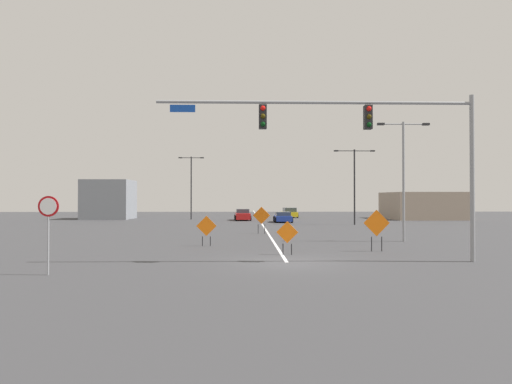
% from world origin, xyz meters
% --- Properties ---
extents(ground, '(138.61, 138.61, 0.00)m').
position_xyz_m(ground, '(0.00, 0.00, 0.00)').
color(ground, '#38383A').
extents(road_centre_stripe, '(0.16, 77.01, 0.01)m').
position_xyz_m(road_centre_stripe, '(0.00, 38.50, 0.00)').
color(road_centre_stripe, white).
rests_on(road_centre_stripe, ground).
extents(traffic_signal_assembly, '(14.03, 0.44, 7.39)m').
position_xyz_m(traffic_signal_assembly, '(3.56, -0.01, 5.67)').
color(traffic_signal_assembly, gray).
rests_on(traffic_signal_assembly, ground).
extents(stop_sign, '(0.76, 0.07, 2.89)m').
position_xyz_m(stop_sign, '(-9.04, -2.89, 2.03)').
color(stop_sign, gray).
rests_on(stop_sign, ground).
extents(street_lamp_mid_left, '(3.29, 0.24, 8.20)m').
position_xyz_m(street_lamp_mid_left, '(-8.86, 38.18, 4.83)').
color(street_lamp_mid_left, black).
rests_on(street_lamp_mid_left, ground).
extents(street_lamp_near_right, '(4.31, 0.24, 7.90)m').
position_xyz_m(street_lamp_near_right, '(9.65, 26.55, 4.76)').
color(street_lamp_near_right, black).
rests_on(street_lamp_near_right, ground).
extents(street_lamp_near_left, '(3.39, 0.24, 7.76)m').
position_xyz_m(street_lamp_near_left, '(8.45, 9.00, 4.61)').
color(street_lamp_near_left, gray).
rests_on(street_lamp_near_left, ground).
extents(construction_sign_left_lane, '(1.34, 0.29, 2.12)m').
position_xyz_m(construction_sign_left_lane, '(-0.54, 15.26, 1.34)').
color(construction_sign_left_lane, orange).
rests_on(construction_sign_left_lane, ground).
extents(construction_sign_right_shoulder, '(1.40, 0.09, 2.19)m').
position_xyz_m(construction_sign_right_shoulder, '(5.11, 3.83, 1.39)').
color(construction_sign_right_shoulder, orange).
rests_on(construction_sign_right_shoulder, ground).
extents(construction_sign_right_lane, '(1.08, 0.24, 1.66)m').
position_xyz_m(construction_sign_right_lane, '(0.26, 2.57, 1.03)').
color(construction_sign_right_lane, orange).
rests_on(construction_sign_right_lane, ground).
extents(construction_sign_median_near, '(1.19, 0.08, 1.77)m').
position_xyz_m(construction_sign_median_near, '(-4.09, 6.60, 1.09)').
color(construction_sign_median_near, orange).
rests_on(construction_sign_median_near, ground).
extents(car_yellow_approaching, '(2.25, 4.56, 1.41)m').
position_xyz_m(car_yellow_approaching, '(4.54, 43.78, 0.67)').
color(car_yellow_approaching, gold).
rests_on(car_yellow_approaching, ground).
extents(car_red_near, '(2.19, 4.31, 1.42)m').
position_xyz_m(car_red_near, '(-2.14, 35.95, 0.66)').
color(car_red_near, red).
rests_on(car_red_near, ground).
extents(car_blue_distant, '(2.05, 3.91, 1.21)m').
position_xyz_m(car_blue_distant, '(2.54, 31.45, 0.57)').
color(car_blue_distant, '#1E389E').
rests_on(car_blue_distant, ground).
extents(roadside_building_west, '(6.07, 5.64, 5.18)m').
position_xyz_m(roadside_building_west, '(-19.99, 39.74, 2.59)').
color(roadside_building_west, gray).
rests_on(roadside_building_west, ground).
extents(roadside_building_east, '(8.98, 8.74, 3.56)m').
position_xyz_m(roadside_building_east, '(21.78, 38.82, 1.78)').
color(roadside_building_east, gray).
rests_on(roadside_building_east, ground).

